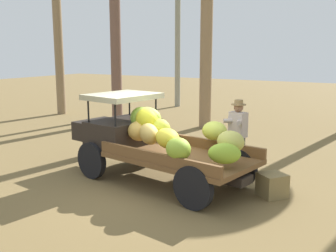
% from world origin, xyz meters
% --- Properties ---
extents(ground_plane, '(60.00, 60.00, 0.00)m').
position_xyz_m(ground_plane, '(0.00, 0.00, 0.00)').
color(ground_plane, brown).
extents(truck, '(4.62, 2.33, 1.85)m').
position_xyz_m(truck, '(0.40, -0.11, 0.94)').
color(truck, black).
rests_on(truck, ground).
extents(farmer, '(0.55, 0.50, 1.70)m').
position_xyz_m(farmer, '(-1.04, -1.68, 0.97)').
color(farmer, '#43423F').
rests_on(farmer, ground).
extents(wooden_crate, '(0.66, 0.66, 0.46)m').
position_xyz_m(wooden_crate, '(-2.25, -0.43, 0.23)').
color(wooden_crate, olive).
rests_on(wooden_crate, ground).
extents(loose_banana_bunch, '(0.59, 0.41, 0.35)m').
position_xyz_m(loose_banana_bunch, '(-0.96, -2.05, 0.17)').
color(loose_banana_bunch, gold).
rests_on(loose_banana_bunch, ground).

